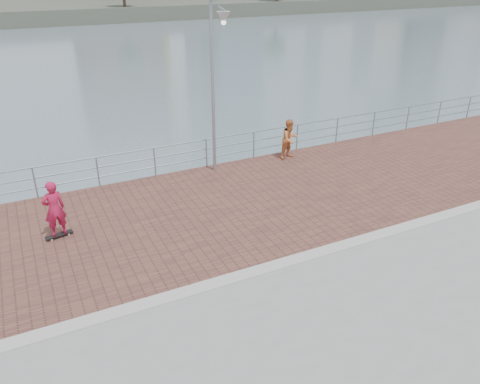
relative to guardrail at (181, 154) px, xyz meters
name	(u,v)px	position (x,y,z in m)	size (l,w,h in m)	color
water	(272,326)	(0.00, -7.00, -2.69)	(400.00, 400.00, 0.00)	slate
brick_lane	(218,208)	(0.00, -3.40, -0.68)	(40.00, 6.80, 0.02)	brown
curb	(274,266)	(0.00, -7.00, -0.66)	(40.00, 0.40, 0.06)	#B7B5AD
far_shore	(16,0)	(0.00, 115.50, -1.44)	(320.00, 95.00, 2.50)	#4C5142
guardrail	(181,154)	(0.00, 0.00, 0.00)	(39.06, 0.06, 1.13)	#8C9EA8
street_lamp	(217,56)	(1.15, -0.95, 3.63)	(0.44, 1.29, 6.08)	gray
skateboard	(59,235)	(-4.81, -2.99, -0.60)	(0.79, 0.35, 0.09)	black
skateboarder	(54,209)	(-4.81, -2.99, 0.25)	(0.61, 0.40, 1.67)	#BC1943
bystander	(290,139)	(4.34, -0.68, 0.13)	(0.78, 0.61, 1.60)	#D97940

